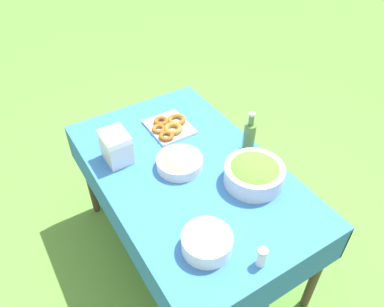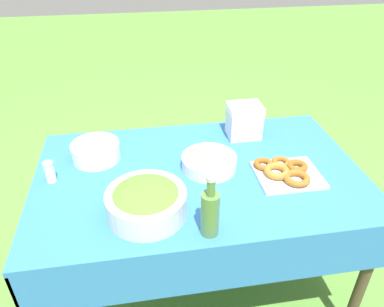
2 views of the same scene
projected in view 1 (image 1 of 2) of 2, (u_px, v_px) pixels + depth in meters
name	position (u px, v px, depth m)	size (l,w,h in m)	color
ground_plane	(189.00, 251.00, 2.56)	(14.00, 14.00, 0.00)	#568C38
picnic_table	(189.00, 182.00, 2.12)	(1.49, 0.92, 0.77)	#2D6BB2
salad_bowl	(254.00, 173.00, 1.95)	(0.32, 0.32, 0.13)	silver
pasta_bowl	(180.00, 162.00, 2.05)	(0.25, 0.25, 0.08)	silver
donut_platter	(169.00, 126.00, 2.32)	(0.30, 0.28, 0.05)	silver
plate_stack	(207.00, 242.00, 1.65)	(0.23, 0.23, 0.08)	white
olive_oil_bottle	(249.00, 136.00, 2.12)	(0.07, 0.07, 0.26)	#4C7238
cooler_box	(116.00, 147.00, 2.06)	(0.17, 0.14, 0.18)	silver
salt_shaker	(262.00, 257.00, 1.59)	(0.04, 0.04, 0.10)	white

